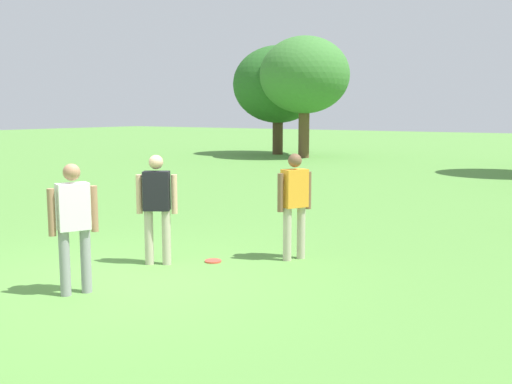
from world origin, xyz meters
name	(u,v)px	position (x,y,z in m)	size (l,w,h in m)	color
ground_plane	(127,281)	(0.00, 0.00, 0.00)	(120.00, 120.00, 0.00)	#568E3D
person_thrower	(295,199)	(1.29, 2.26, 0.94)	(0.36, 0.56, 1.64)	#B7AD93
person_catcher	(74,220)	(-0.11, -0.76, 0.94)	(0.36, 0.56, 1.64)	gray
person_bystander	(157,202)	(-0.25, 0.88, 0.94)	(0.53, 0.39, 1.64)	#B7AD93
frisbee	(213,261)	(0.35, 1.44, 0.01)	(0.25, 0.25, 0.03)	#E04733
tree_tall_left	(278,85)	(-10.68, 21.23, 3.65)	(4.72, 4.72, 5.67)	#4C3823
tree_broad_center	(304,76)	(-8.38, 19.94, 3.98)	(4.36, 4.36, 5.86)	brown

